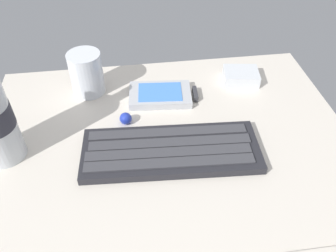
{
  "coord_description": "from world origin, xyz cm",
  "views": [
    {
      "loc": [
        -5.67,
        -41.6,
        42.25
      ],
      "look_at": [
        0.0,
        0.0,
        3.0
      ],
      "focal_mm": 36.79,
      "sensor_mm": 36.0,
      "label": 1
    }
  ],
  "objects": [
    {
      "name": "juice_cup",
      "position": [
        -13.82,
        15.64,
        3.91
      ],
      "size": [
        6.4,
        6.4,
        8.5
      ],
      "color": "silver",
      "rests_on": "ground_plane"
    },
    {
      "name": "charger_block",
      "position": [
        17.27,
        14.85,
        1.2
      ],
      "size": [
        7.77,
        6.6,
        2.4
      ],
      "primitive_type": "cube",
      "rotation": [
        0.0,
        0.0,
        -0.15
      ],
      "color": "silver",
      "rests_on": "ground_plane"
    },
    {
      "name": "keyboard",
      "position": [
        -0.45,
        -3.54,
        0.81
      ],
      "size": [
        29.62,
        12.75,
        1.7
      ],
      "color": "#232328",
      "rests_on": "ground_plane"
    },
    {
      "name": "handheld_device",
      "position": [
        0.66,
        11.49,
        0.73
      ],
      "size": [
        13.25,
        8.62,
        1.5
      ],
      "color": "#B7BABF",
      "rests_on": "ground_plane"
    },
    {
      "name": "ground_plane",
      "position": [
        0.0,
        -0.23,
        -0.99
      ],
      "size": [
        64.0,
        48.0,
        2.8
      ],
      "color": "beige"
    },
    {
      "name": "trackball_mouse",
      "position": [
        -7.0,
        5.0,
        1.1
      ],
      "size": [
        2.2,
        2.2,
        2.2
      ],
      "primitive_type": "sphere",
      "color": "#2338B2",
      "rests_on": "ground_plane"
    }
  ]
}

